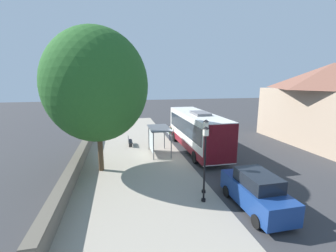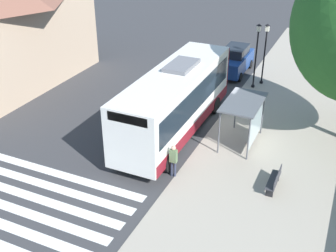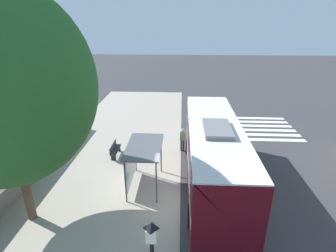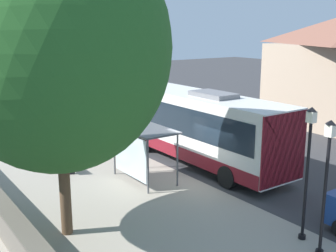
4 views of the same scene
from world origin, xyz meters
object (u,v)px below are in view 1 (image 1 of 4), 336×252
Objects in this scene: street_lamp_near at (205,151)px; street_lamp_far at (205,158)px; shade_tree at (96,86)px; parked_car_behind_bus at (256,191)px; bus at (197,130)px; pedestrian at (170,132)px; bench at (130,141)px; bus_shelter at (157,132)px.

street_lamp_near is 1.00m from street_lamp_far.
shade_tree is at bearing 141.84° from street_lamp_near.
parked_car_behind_bus is (8.16, -7.01, -5.26)m from shade_tree.
parked_car_behind_bus is at bearing -92.15° from bus.
pedestrian is 14.18m from parked_car_behind_bus.
parked_car_behind_bus is (1.99, -2.16, -1.66)m from street_lamp_near.
pedestrian is 13.03m from street_lamp_far.
bench is 12.57m from street_lamp_far.
bench is 0.16× the size of shade_tree.
pedestrian is at bearing 45.84° from shade_tree.
pedestrian is at bearing 63.02° from bus_shelter.
bus is at bearing 87.85° from parked_car_behind_bus.
pedestrian is (-1.63, 3.96, -0.98)m from bus.
street_lamp_near is at bearing -79.36° from bus_shelter.
bus_shelter is 0.73× the size of street_lamp_near.
pedestrian is at bearing 112.37° from bus.
street_lamp_far is (-0.37, -0.93, -0.11)m from street_lamp_near.
street_lamp_near reaches higher than bench.
bus is 2.45× the size of street_lamp_far.
bench is at bearing 154.08° from bus.
bus_shelter is at bearing -54.78° from bench.
bus_shelter is 1.97× the size of bench.
street_lamp_far is (-1.11, -12.89, 1.54)m from pedestrian.
street_lamp_near reaches higher than street_lamp_far.
street_lamp_near is at bearing -38.16° from shade_tree.
parked_car_behind_bus reaches higher than pedestrian.
bus_shelter is (-3.81, -0.32, 0.10)m from bus.
shade_tree reaches higher than pedestrian.
bus is 10.22m from parked_car_behind_bus.
pedestrian is at bearing 95.05° from parked_car_behind_bus.
parked_car_behind_bus is at bearing -27.69° from street_lamp_far.
shade_tree is at bearing 135.14° from street_lamp_far.
bench is (-6.15, 2.99, -1.48)m from bus.
pedestrian is 0.38× the size of street_lamp_near.
street_lamp_far is at bearing -82.88° from bus_shelter.
street_lamp_far is at bearing -111.59° from street_lamp_near.
pedestrian is 0.37× the size of parked_car_behind_bus.
bus is 2.34× the size of street_lamp_near.
bench is at bearing -167.89° from pedestrian.
pedestrian is at bearing 85.10° from street_lamp_far.
bench is (-4.52, -0.97, -0.50)m from pedestrian.
street_lamp_far reaches higher than pedestrian.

